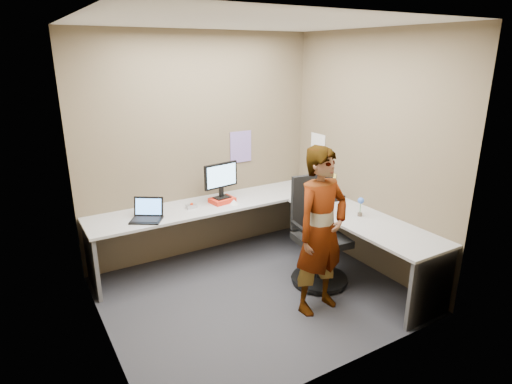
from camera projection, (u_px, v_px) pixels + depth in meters
ground at (255, 294)px, 4.54m from camera, size 3.00×3.00×0.00m
wall_back at (201, 147)px, 5.18m from camera, size 3.00×0.00×3.00m
wall_right at (369, 154)px, 4.85m from camera, size 0.00×2.70×2.70m
wall_left at (93, 198)px, 3.39m from camera, size 0.00×2.70×2.70m
ceiling at (255, 22)px, 3.70m from camera, size 3.00×3.00×0.00m
desk at (271, 223)px, 4.89m from camera, size 2.98×2.58×0.73m
paper_ream at (222, 200)px, 5.14m from camera, size 0.31×0.25×0.06m
monitor at (221, 177)px, 5.06m from camera, size 0.45×0.16×0.43m
laptop at (147, 214)px, 4.61m from camera, size 0.41×0.40×0.23m
trackball_mouse at (191, 206)px, 4.94m from camera, size 0.12×0.08×0.07m
origami at (234, 202)px, 5.07m from camera, size 0.10×0.10×0.06m
stapler at (339, 198)px, 5.20m from camera, size 0.15×0.05×0.05m
flower at (361, 204)px, 4.67m from camera, size 0.07×0.07×0.22m
calendar_purple at (241, 147)px, 5.46m from camera, size 0.30×0.01×0.40m
calendar_white at (318, 148)px, 5.61m from camera, size 0.01×0.28×0.38m
sticky_note_a at (334, 176)px, 5.42m from camera, size 0.01×0.07×0.07m
sticky_note_b at (331, 185)px, 5.50m from camera, size 0.01×0.07×0.07m
sticky_note_c at (337, 189)px, 5.41m from camera, size 0.01×0.07×0.07m
sticky_note_d at (326, 176)px, 5.55m from camera, size 0.01×0.07×0.07m
office_chair at (318, 241)px, 4.70m from camera, size 0.64×0.62×1.17m
person at (321, 231)px, 4.07m from camera, size 0.64×0.46×1.65m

